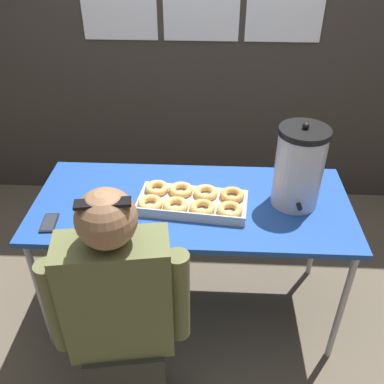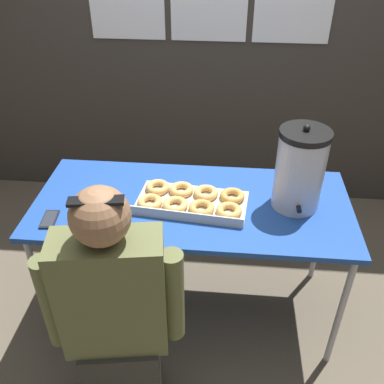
{
  "view_description": "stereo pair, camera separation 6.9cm",
  "coord_description": "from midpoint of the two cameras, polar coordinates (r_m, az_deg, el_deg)",
  "views": [
    {
      "loc": [
        0.09,
        -1.71,
        2.02
      ],
      "look_at": [
        -0.0,
        0.0,
        0.82
      ],
      "focal_mm": 40.0,
      "sensor_mm": 36.0,
      "label": 1
    },
    {
      "loc": [
        0.15,
        -1.71,
        2.02
      ],
      "look_at": [
        -0.0,
        0.0,
        0.82
      ],
      "focal_mm": 40.0,
      "sensor_mm": 36.0,
      "label": 2
    }
  ],
  "objects": [
    {
      "name": "donut_box",
      "position": [
        2.09,
        -1.02,
        -1.16
      ],
      "size": [
        0.57,
        0.34,
        0.05
      ],
      "rotation": [
        0.0,
        0.0,
        -0.1
      ],
      "color": "beige",
      "rests_on": "folding_table"
    },
    {
      "name": "coffee_urn",
      "position": [
        2.07,
        13.15,
        3.24
      ],
      "size": [
        0.24,
        0.27,
        0.43
      ],
      "color": "silver",
      "rests_on": "folding_table"
    },
    {
      "name": "cell_phone",
      "position": [
        2.1,
        -19.41,
        -3.93
      ],
      "size": [
        0.08,
        0.14,
        0.01
      ],
      "rotation": [
        0.0,
        0.0,
        0.1
      ],
      "color": "black",
      "rests_on": "folding_table"
    },
    {
      "name": "folding_table",
      "position": [
        2.15,
        -0.92,
        -2.36
      ],
      "size": [
        1.57,
        0.7,
        0.76
      ],
      "color": "#1E479E",
      "rests_on": "ground"
    },
    {
      "name": "back_wall",
      "position": [
        3.06,
        0.56,
        21.15
      ],
      "size": [
        6.0,
        0.11,
        2.58
      ],
      "color": "#38332D",
      "rests_on": "ground"
    },
    {
      "name": "ground_plane",
      "position": [
        2.65,
        -0.77,
        -14.74
      ],
      "size": [
        12.0,
        12.0,
        0.0
      ],
      "primitive_type": "plane",
      "color": "brown"
    },
    {
      "name": "person_seated",
      "position": [
        1.85,
        -10.54,
        -16.47
      ],
      "size": [
        0.56,
        0.28,
        1.23
      ],
      "rotation": [
        0.0,
        0.0,
        3.3
      ],
      "color": "#33332D",
      "rests_on": "ground"
    }
  ]
}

